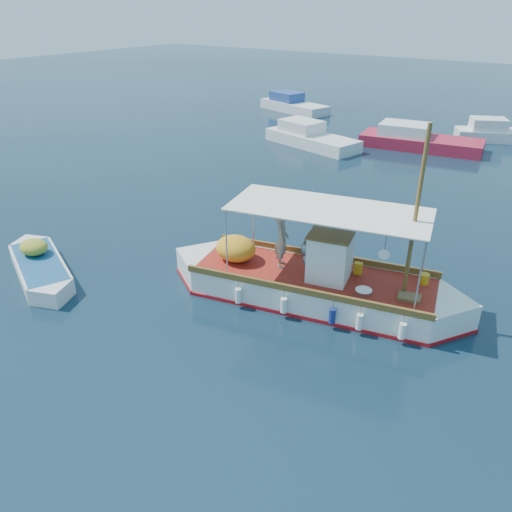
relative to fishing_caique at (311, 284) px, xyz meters
The scene contains 7 objects.
ground 1.09m from the fishing_caique, 124.93° to the right, with size 160.00×160.00×0.00m, color black.
fishing_caique is the anchor object (origin of this frame).
dinghy 9.95m from the fishing_caique, 154.79° to the right, with size 5.01×3.00×1.34m.
bg_boat_nw 20.19m from the fishing_caique, 119.23° to the left, with size 7.37×4.07×1.80m.
bg_boat_n 21.42m from the fishing_caique, 99.26° to the left, with size 8.27×3.90×1.80m.
bg_boat_far_w 32.19m from the fishing_caique, 121.94° to the left, with size 7.24×4.13×1.80m.
bg_boat_far_n 26.28m from the fishing_caique, 88.68° to the left, with size 6.14×4.33×1.80m.
Camera 1 is at (7.24, -12.22, 9.09)m, focal length 35.00 mm.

